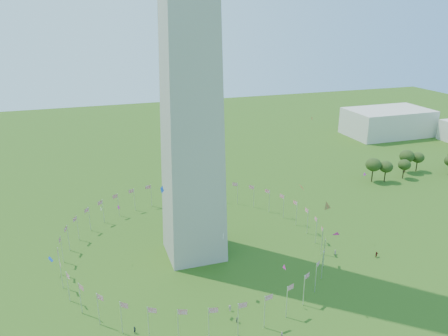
{
  "coord_description": "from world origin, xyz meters",
  "views": [
    {
      "loc": [
        -29.56,
        -68.32,
        71.81
      ],
      "look_at": [
        4.88,
        35.0,
        33.02
      ],
      "focal_mm": 35.0,
      "sensor_mm": 36.0,
      "label": 1
    }
  ],
  "objects": [
    {
      "name": "flag_ring",
      "position": [
        -0.0,
        50.0,
        4.5
      ],
      "size": [
        80.24,
        80.24,
        9.0
      ],
      "color": "silver",
      "rests_on": "ground"
    },
    {
      "name": "gov_building_east_a",
      "position": [
        150.0,
        150.0,
        8.0
      ],
      "size": [
        50.0,
        30.0,
        16.0
      ],
      "primitive_type": "cube",
      "color": "beige",
      "rests_on": "ground"
    },
    {
      "name": "kites_aloft",
      "position": [
        18.54,
        24.15,
        19.89
      ],
      "size": [
        105.49,
        63.02,
        36.57
      ],
      "color": "#CC2699",
      "rests_on": "ground"
    },
    {
      "name": "tree_line_east",
      "position": [
        113.37,
        85.44,
        4.95
      ],
      "size": [
        53.75,
        15.89,
        10.8
      ],
      "color": "#304A18",
      "rests_on": "ground"
    }
  ]
}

